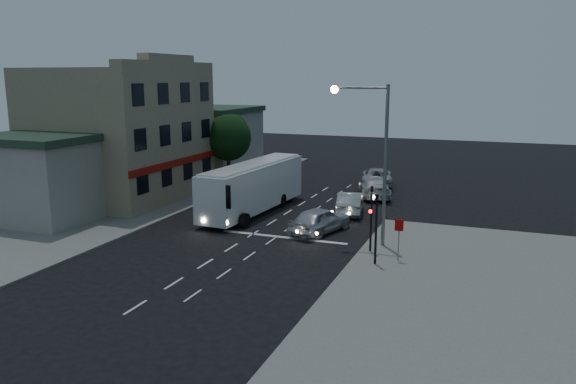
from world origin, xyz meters
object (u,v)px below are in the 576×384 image
at_px(tour_bus, 253,186).
at_px(car_sedan_a, 350,203).
at_px(car_suv, 320,220).
at_px(car_sedan_c, 377,177).
at_px(car_sedan_b, 374,187).
at_px(streetlight, 374,146).
at_px(regulatory_sign, 399,233).
at_px(street_tree, 228,136).
at_px(traffic_signal_main, 371,211).
at_px(traffic_signal_side, 376,220).

height_order(tour_bus, car_sedan_a, tour_bus).
xyz_separation_m(car_suv, car_sedan_c, (0.06, 16.50, -0.03)).
height_order(car_sedan_b, streetlight, streetlight).
xyz_separation_m(tour_bus, car_suv, (6.03, -3.36, -1.11)).
height_order(tour_bus, regulatory_sign, tour_bus).
bearing_deg(tour_bus, regulatory_sign, -28.70).
bearing_deg(car_sedan_a, car_sedan_b, -104.82).
xyz_separation_m(car_sedan_b, streetlight, (2.71, -13.17, 4.92)).
distance_m(tour_bus, street_tree, 10.17).
height_order(tour_bus, car_sedan_c, tour_bus).
relative_size(car_suv, regulatory_sign, 2.16).
bearing_deg(street_tree, car_suv, -43.22).
height_order(car_suv, car_sedan_b, car_sedan_b).
bearing_deg(car_suv, car_sedan_a, -78.16).
height_order(car_sedan_a, streetlight, streetlight).
bearing_deg(regulatory_sign, traffic_signal_main, 149.16).
bearing_deg(traffic_signal_main, car_sedan_a, 111.69).
bearing_deg(traffic_signal_main, streetlight, 100.20).
relative_size(car_suv, streetlight, 0.53).
bearing_deg(car_suv, streetlight, 173.16).
relative_size(car_sedan_b, car_sedan_c, 0.99).
bearing_deg(streetlight, car_suv, 156.08).
bearing_deg(car_sedan_c, traffic_signal_side, 89.97).
xyz_separation_m(car_sedan_b, traffic_signal_main, (2.96, -14.59, 1.61)).
xyz_separation_m(car_sedan_c, street_tree, (-12.01, -5.27, 3.72)).
bearing_deg(tour_bus, traffic_signal_main, -28.99).
relative_size(car_sedan_c, traffic_signal_side, 1.37).
height_order(car_sedan_b, traffic_signal_main, traffic_signal_main).
bearing_deg(car_sedan_b, traffic_signal_side, 84.44).
bearing_deg(regulatory_sign, car_suv, 144.03).
distance_m(tour_bus, regulatory_sign, 13.75).
height_order(car_sedan_c, traffic_signal_side, traffic_signal_side).
bearing_deg(traffic_signal_main, car_sedan_c, 101.01).
relative_size(streetlight, street_tree, 1.45).
height_order(car_sedan_a, car_sedan_b, car_sedan_b).
bearing_deg(traffic_signal_main, street_tree, 137.97).
bearing_deg(traffic_signal_main, regulatory_sign, -30.84).
xyz_separation_m(car_sedan_a, traffic_signal_side, (4.06, -10.44, 1.64)).
xyz_separation_m(traffic_signal_main, streetlight, (-0.26, 1.42, 3.31)).
xyz_separation_m(tour_bus, car_sedan_a, (6.53, 2.07, -1.14)).
xyz_separation_m(car_suv, regulatory_sign, (5.56, -4.04, 0.79)).
bearing_deg(streetlight, car_sedan_b, 101.61).
bearing_deg(car_sedan_a, tour_bus, 6.57).
xyz_separation_m(tour_bus, regulatory_sign, (11.59, -7.40, -0.33)).
bearing_deg(car_sedan_b, traffic_signal_main, 83.46).
height_order(car_sedan_b, car_sedan_c, car_sedan_b).
xyz_separation_m(car_suv, traffic_signal_main, (3.86, -3.02, 1.61)).
height_order(tour_bus, car_suv, tour_bus).
distance_m(tour_bus, car_suv, 6.99).
relative_size(tour_bus, car_suv, 2.47).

